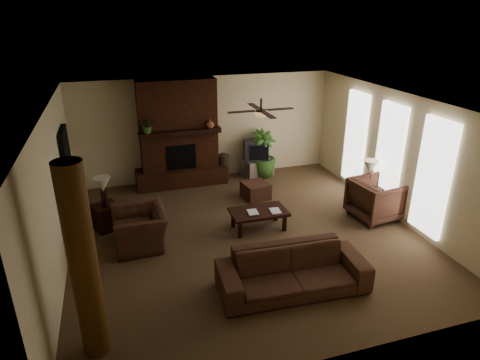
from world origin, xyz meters
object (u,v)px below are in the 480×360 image
object	(u,v)px
log_column	(84,265)
side_table_left	(107,217)
ottoman	(256,190)
tv_stand	(258,167)
floor_vase	(223,165)
lamp_right	(370,168)
floor_plant	(262,164)
armchair_left	(140,222)
coffee_table	(259,213)
armchair_right	(376,197)
side_table_right	(367,198)
sofa	(293,265)
lamp_left	(103,187)

from	to	relation	value
log_column	side_table_left	xyz separation A→B (m)	(0.19, 3.58, -1.12)
ottoman	tv_stand	size ratio (longest dim) A/B	0.71
floor_vase	tv_stand	bearing A→B (deg)	0.00
side_table_left	lamp_right	xyz separation A→B (m)	(5.91, -0.78, 0.73)
floor_plant	armchair_left	bearing A→B (deg)	-142.35
coffee_table	floor_plant	size ratio (longest dim) A/B	0.91
armchair_right	side_table_right	bearing A→B (deg)	-20.14
floor_vase	floor_plant	world-z (taller)	floor_vase
tv_stand	lamp_right	distance (m)	3.36
sofa	armchair_left	distance (m)	3.21
floor_vase	side_table_left	xyz separation A→B (m)	(-3.14, -1.97, -0.16)
armchair_left	lamp_right	distance (m)	5.30
log_column	ottoman	distance (m)	5.70
sofa	side_table_right	bearing A→B (deg)	41.35
tv_stand	armchair_left	bearing A→B (deg)	-155.17
side_table_left	lamp_right	bearing A→B (deg)	-7.49
log_column	coffee_table	xyz separation A→B (m)	(3.30, 2.59, -1.03)
floor_plant	floor_vase	bearing A→B (deg)	175.14
floor_plant	lamp_left	distance (m)	4.70
armchair_left	lamp_left	world-z (taller)	lamp_left
log_column	lamp_left	world-z (taller)	log_column
side_table_left	side_table_right	bearing A→B (deg)	-7.83
floor_plant	tv_stand	bearing A→B (deg)	139.77
log_column	floor_plant	world-z (taller)	log_column
side_table_left	sofa	bearing A→B (deg)	-46.63
log_column	floor_plant	bearing A→B (deg)	50.89
coffee_table	armchair_right	bearing A→B (deg)	-6.15
side_table_left	lamp_left	xyz separation A→B (m)	(0.01, -0.05, 0.73)
armchair_left	log_column	bearing A→B (deg)	-19.15
floor_vase	lamp_right	xyz separation A→B (m)	(2.78, -2.75, 0.57)
sofa	armchair_right	distance (m)	3.40
sofa	tv_stand	size ratio (longest dim) A/B	2.93
coffee_table	floor_vase	distance (m)	2.96
sofa	coffee_table	distance (m)	2.15
floor_plant	lamp_left	world-z (taller)	lamp_left
log_column	lamp_left	xyz separation A→B (m)	(0.19, 3.53, -0.40)
sofa	side_table_left	bearing A→B (deg)	136.59
armchair_left	armchair_right	world-z (taller)	armchair_right
armchair_left	armchair_right	bearing A→B (deg)	83.95
lamp_left	armchair_left	bearing A→B (deg)	-53.45
floor_vase	side_table_right	xyz separation A→B (m)	(2.78, -2.78, -0.16)
side_table_right	lamp_right	distance (m)	0.73
armchair_right	lamp_left	xyz separation A→B (m)	(-5.80, 1.23, 0.49)
ottoman	side_table_left	distance (m)	3.62
armchair_left	coffee_table	distance (m)	2.48
log_column	armchair_left	world-z (taller)	log_column
sofa	floor_vase	bearing A→B (deg)	91.23
side_table_left	lamp_right	size ratio (longest dim) A/B	0.85
armchair_right	side_table_right	distance (m)	0.53
log_column	sofa	size ratio (longest dim) A/B	1.12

